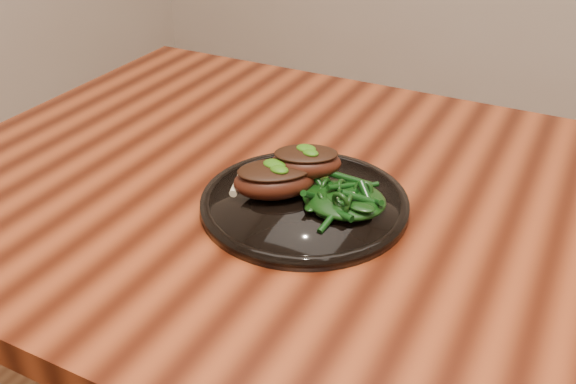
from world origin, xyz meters
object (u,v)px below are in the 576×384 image
at_px(greens_heap, 344,194).
at_px(lamb_chop_front, 274,179).
at_px(desk, 493,291).
at_px(plate, 304,203).

bearing_deg(greens_heap, lamb_chop_front, -170.96).
xyz_separation_m(desk, plate, (-0.24, -0.05, 0.09)).
relative_size(desk, plate, 6.02).
relative_size(lamb_chop_front, greens_heap, 1.17).
bearing_deg(greens_heap, plate, -174.81).
bearing_deg(lamb_chop_front, greens_heap, 9.04).
xyz_separation_m(lamb_chop_front, greens_heap, (0.09, 0.01, -0.01)).
bearing_deg(plate, lamb_chop_front, -165.91).
height_order(lamb_chop_front, greens_heap, lamb_chop_front).
relative_size(desk, lamb_chop_front, 12.89).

